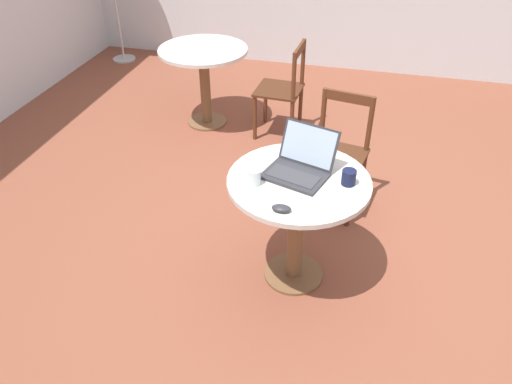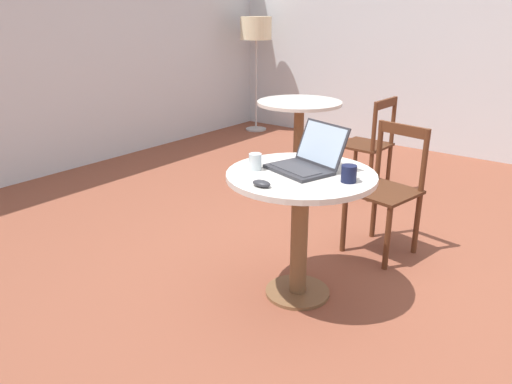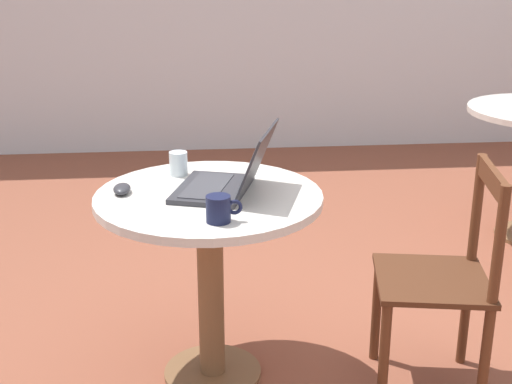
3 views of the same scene
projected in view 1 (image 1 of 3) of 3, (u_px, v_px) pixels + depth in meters
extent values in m
plane|color=brown|center=(311.00, 244.00, 3.38)|extent=(16.00, 16.00, 0.00)
cylinder|color=brown|center=(293.00, 273.00, 3.15)|extent=(0.37, 0.37, 0.02)
cylinder|color=brown|center=(296.00, 231.00, 2.94)|extent=(0.09, 0.09, 0.68)
cylinder|color=silver|center=(299.00, 182.00, 2.74)|extent=(0.80, 0.80, 0.03)
cylinder|color=brown|center=(207.00, 121.00, 4.81)|extent=(0.37, 0.37, 0.02)
cylinder|color=brown|center=(205.00, 88.00, 4.61)|extent=(0.09, 0.09, 0.68)
cylinder|color=silver|center=(203.00, 50.00, 4.40)|extent=(0.80, 0.80, 0.03)
cylinder|color=#562D19|center=(350.00, 201.00, 3.43)|extent=(0.04, 0.04, 0.42)
cylinder|color=#562D19|center=(304.00, 189.00, 3.54)|extent=(0.04, 0.04, 0.42)
cylinder|color=#562D19|center=(362.00, 176.00, 3.68)|extent=(0.04, 0.04, 0.42)
cylinder|color=#562D19|center=(319.00, 166.00, 3.79)|extent=(0.04, 0.04, 0.42)
cube|color=#492715|center=(336.00, 157.00, 3.48)|extent=(0.45, 0.45, 0.02)
cylinder|color=#562D19|center=(370.00, 124.00, 3.43)|extent=(0.04, 0.04, 0.40)
cylinder|color=#562D19|center=(323.00, 115.00, 3.54)|extent=(0.04, 0.04, 0.40)
cube|color=#562D19|center=(349.00, 97.00, 3.39)|extent=(0.09, 0.37, 0.07)
cylinder|color=#562D19|center=(255.00, 118.00, 4.43)|extent=(0.04, 0.04, 0.42)
cylinder|color=#562D19|center=(265.00, 102.00, 4.70)|extent=(0.04, 0.04, 0.42)
cylinder|color=#562D19|center=(292.00, 123.00, 4.35)|extent=(0.04, 0.04, 0.42)
cylinder|color=#562D19|center=(300.00, 107.00, 4.62)|extent=(0.04, 0.04, 0.42)
cube|color=#492715|center=(279.00, 90.00, 4.40)|extent=(0.41, 0.41, 0.02)
cylinder|color=#562D19|center=(294.00, 76.00, 4.10)|extent=(0.04, 0.04, 0.40)
cylinder|color=#562D19|center=(303.00, 62.00, 4.36)|extent=(0.04, 0.04, 0.40)
cube|color=#562D19|center=(300.00, 50.00, 4.13)|extent=(0.37, 0.04, 0.07)
cylinder|color=#B7B7B7|center=(124.00, 59.00, 6.15)|extent=(0.27, 0.27, 0.02)
cylinder|color=#B7B7B7|center=(116.00, 10.00, 5.81)|extent=(0.02, 0.02, 1.17)
cube|color=#2D2D33|center=(295.00, 176.00, 2.74)|extent=(0.32, 0.38, 0.02)
cube|color=#38383D|center=(293.00, 176.00, 2.72)|extent=(0.21, 0.31, 0.00)
cube|color=#2D2D33|center=(309.00, 145.00, 2.78)|extent=(0.19, 0.34, 0.22)
cube|color=#9EB2C6|center=(309.00, 145.00, 2.78)|extent=(0.17, 0.31, 0.20)
ellipsoid|color=#2D2D33|center=(281.00, 208.00, 2.49)|extent=(0.06, 0.10, 0.03)
cylinder|color=#141938|center=(349.00, 177.00, 2.67)|extent=(0.08, 0.08, 0.09)
torus|color=#141938|center=(350.00, 172.00, 2.70)|extent=(0.05, 0.01, 0.05)
cylinder|color=silver|center=(254.00, 177.00, 2.66)|extent=(0.07, 0.07, 0.09)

